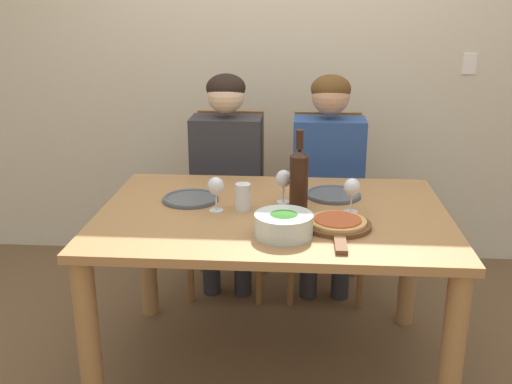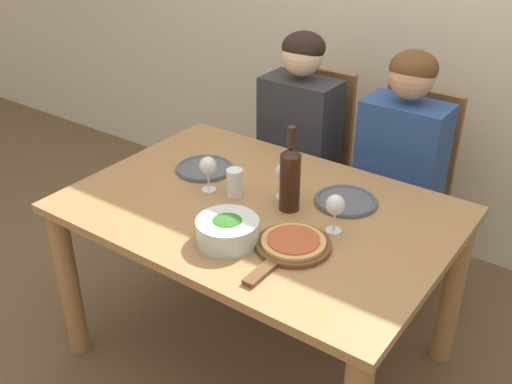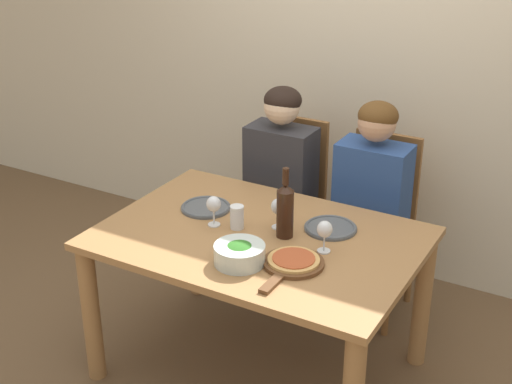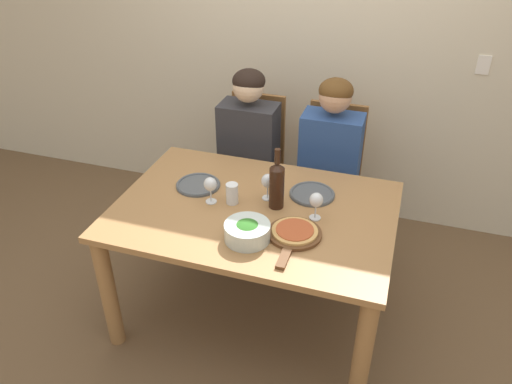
% 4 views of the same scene
% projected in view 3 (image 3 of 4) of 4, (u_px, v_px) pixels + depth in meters
% --- Properties ---
extents(ground_plane, '(40.00, 40.00, 0.00)m').
position_uv_depth(ground_plane, '(259.00, 368.00, 3.64)').
color(ground_plane, brown).
extents(back_wall, '(10.00, 0.06, 2.70)m').
position_uv_depth(back_wall, '(371.00, 53.00, 4.13)').
color(back_wall, beige).
rests_on(back_wall, ground).
extents(dining_table, '(1.47, 1.02, 0.76)m').
position_uv_depth(dining_table, '(259.00, 259.00, 3.38)').
color(dining_table, '#9E7042').
rests_on(dining_table, ground).
extents(chair_left, '(0.42, 0.42, 1.01)m').
position_uv_depth(chair_left, '(288.00, 199.00, 4.23)').
color(chair_left, brown).
rests_on(chair_left, ground).
extents(chair_right, '(0.42, 0.42, 1.01)m').
position_uv_depth(chair_right, '(376.00, 219.00, 3.98)').
color(chair_right, brown).
rests_on(chair_right, ground).
extents(person_woman, '(0.47, 0.51, 1.25)m').
position_uv_depth(person_woman, '(279.00, 172.00, 4.05)').
color(person_woman, '#28282D').
rests_on(person_woman, ground).
extents(person_man, '(0.47, 0.51, 1.25)m').
position_uv_depth(person_man, '(371.00, 191.00, 3.80)').
color(person_man, '#28282D').
rests_on(person_man, ground).
extents(wine_bottle, '(0.08, 0.08, 0.34)m').
position_uv_depth(wine_bottle, '(285.00, 209.00, 3.26)').
color(wine_bottle, black).
rests_on(wine_bottle, dining_table).
extents(broccoli_bowl, '(0.22, 0.22, 0.10)m').
position_uv_depth(broccoli_bowl, '(240.00, 254.00, 3.07)').
color(broccoli_bowl, silver).
rests_on(broccoli_bowl, dining_table).
extents(dinner_plate_left, '(0.25, 0.25, 0.02)m').
position_uv_depth(dinner_plate_left, '(206.00, 207.00, 3.58)').
color(dinner_plate_left, '#4C5156').
rests_on(dinner_plate_left, dining_table).
extents(dinner_plate_right, '(0.25, 0.25, 0.02)m').
position_uv_depth(dinner_plate_right, '(331.00, 228.00, 3.37)').
color(dinner_plate_right, '#4C5156').
rests_on(dinner_plate_right, dining_table).
extents(pizza_on_board, '(0.27, 0.41, 0.04)m').
position_uv_depth(pizza_on_board, '(293.00, 263.00, 3.06)').
color(pizza_on_board, brown).
rests_on(pizza_on_board, dining_table).
extents(wine_glass_left, '(0.07, 0.07, 0.15)m').
position_uv_depth(wine_glass_left, '(214.00, 205.00, 3.37)').
color(wine_glass_left, silver).
rests_on(wine_glass_left, dining_table).
extents(wine_glass_right, '(0.07, 0.07, 0.15)m').
position_uv_depth(wine_glass_right, '(325.00, 231.00, 3.14)').
color(wine_glass_right, silver).
rests_on(wine_glass_right, dining_table).
extents(wine_glass_centre, '(0.07, 0.07, 0.15)m').
position_uv_depth(wine_glass_centre, '(278.00, 208.00, 3.35)').
color(wine_glass_centre, silver).
rests_on(wine_glass_centre, dining_table).
extents(water_tumbler, '(0.07, 0.07, 0.11)m').
position_uv_depth(water_tumbler, '(237.00, 217.00, 3.37)').
color(water_tumbler, silver).
rests_on(water_tumbler, dining_table).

